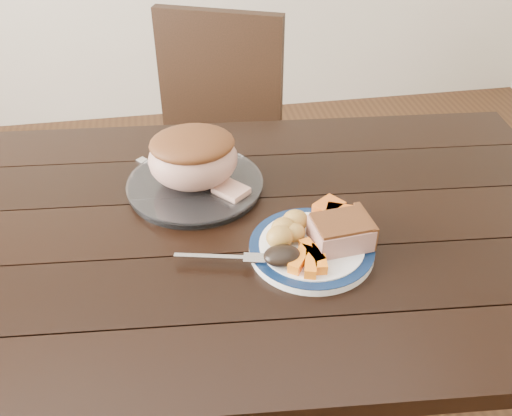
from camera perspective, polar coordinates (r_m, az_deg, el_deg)
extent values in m
cube|color=black|center=(1.21, -3.91, -2.48)|extent=(1.67, 1.03, 0.04)
cube|color=black|center=(1.87, 18.83, -2.93)|extent=(0.07, 0.07, 0.71)
cube|color=black|center=(1.90, -4.95, 3.31)|extent=(0.55, 0.55, 0.04)
cube|color=black|center=(1.94, -3.62, 12.67)|extent=(0.40, 0.20, 0.46)
cube|color=black|center=(2.14, 1.38, 0.08)|extent=(0.04, 0.04, 0.43)
cube|color=black|center=(1.87, -0.83, -6.38)|extent=(0.04, 0.04, 0.43)
cube|color=black|center=(2.22, -7.76, 1.28)|extent=(0.04, 0.04, 0.43)
cube|color=black|center=(1.96, -11.16, -4.69)|extent=(0.04, 0.04, 0.43)
cylinder|color=white|center=(1.13, 5.57, -4.10)|extent=(0.25, 0.25, 0.02)
torus|color=#0B1C3B|center=(1.12, 5.59, -3.77)|extent=(0.25, 0.25, 0.02)
cylinder|color=white|center=(1.30, -6.09, 2.16)|extent=(0.30, 0.30, 0.02)
cube|color=tan|center=(1.11, 8.46, -2.49)|extent=(0.12, 0.10, 0.05)
ellipsoid|color=gold|center=(1.11, 3.84, -2.46)|extent=(0.04, 0.04, 0.04)
ellipsoid|color=gold|center=(1.12, 2.79, -2.03)|extent=(0.05, 0.05, 0.04)
ellipsoid|color=gold|center=(1.09, 2.38, -2.94)|extent=(0.05, 0.05, 0.05)
ellipsoid|color=gold|center=(1.14, 3.95, -1.27)|extent=(0.05, 0.05, 0.04)
cube|color=orange|center=(1.08, 5.64, -4.49)|extent=(0.04, 0.07, 0.02)
cube|color=orange|center=(1.07, 6.35, -5.06)|extent=(0.03, 0.07, 0.02)
cube|color=orange|center=(1.06, 5.52, -5.50)|extent=(0.04, 0.07, 0.02)
cube|color=orange|center=(1.07, 4.39, -5.13)|extent=(0.06, 0.07, 0.02)
cube|color=orange|center=(1.16, 8.32, -0.93)|extent=(0.07, 0.06, 0.04)
cube|color=orange|center=(1.18, 7.27, -0.27)|extent=(0.07, 0.07, 0.04)
ellipsoid|color=black|center=(1.06, 2.62, -4.77)|extent=(0.07, 0.05, 0.03)
cube|color=silver|center=(1.09, -4.56, -4.93)|extent=(0.14, 0.04, 0.00)
cube|color=silver|center=(1.08, -0.07, -5.07)|extent=(0.05, 0.04, 0.00)
ellipsoid|color=tan|center=(1.26, -6.30, 4.86)|extent=(0.20, 0.17, 0.13)
cube|color=tan|center=(1.25, -2.51, 1.72)|extent=(0.09, 0.09, 0.02)
cube|color=silver|center=(1.37, -8.99, 3.44)|extent=(0.14, 0.17, 0.00)
cube|color=black|center=(1.26, -4.25, 1.05)|extent=(0.09, 0.11, 0.01)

